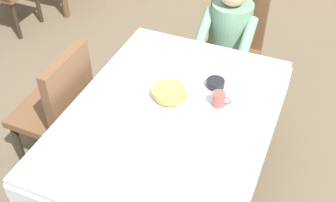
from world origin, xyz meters
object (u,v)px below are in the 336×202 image
object	(u,v)px
dining_table_main	(169,124)
breakfast_stack	(170,93)
chair_left_side	(60,105)
knife_right_of_plate	(199,109)
plate_breakfast	(170,97)
syrup_pitcher	(142,69)
spoon_near_edge	(142,129)
cup_coffee	(219,99)
fork_left_of_plate	(139,92)
diner_person	(229,35)
bowl_butter	(215,83)
chair_diner	(233,41)

from	to	relation	value
dining_table_main	breakfast_stack	bearing A→B (deg)	112.15
chair_left_side	breakfast_stack	world-z (taller)	chair_left_side
knife_right_of_plate	breakfast_stack	bearing A→B (deg)	87.53
plate_breakfast	syrup_pitcher	xyz separation A→B (m)	(-0.25, 0.15, 0.03)
syrup_pitcher	spoon_near_edge	bearing A→B (deg)	-64.20
syrup_pitcher	cup_coffee	bearing A→B (deg)	-10.03
plate_breakfast	spoon_near_edge	size ratio (longest dim) A/B	1.87
syrup_pitcher	fork_left_of_plate	bearing A→B (deg)	-69.83
breakfast_stack	knife_right_of_plate	distance (m)	0.20
breakfast_stack	syrup_pitcher	bearing A→B (deg)	148.76
diner_person	syrup_pitcher	distance (m)	0.83
plate_breakfast	cup_coffee	world-z (taller)	cup_coffee
fork_left_of_plate	bowl_butter	bearing A→B (deg)	-61.56
diner_person	spoon_near_edge	bearing A→B (deg)	83.77
breakfast_stack	cup_coffee	distance (m)	0.29
dining_table_main	chair_left_side	distance (m)	0.78
plate_breakfast	cup_coffee	bearing A→B (deg)	11.53
plate_breakfast	fork_left_of_plate	bearing A→B (deg)	-173.99
syrup_pitcher	breakfast_stack	bearing A→B (deg)	-31.24
chair_diner	syrup_pitcher	xyz separation A→B (m)	(-0.35, -0.91, 0.25)
dining_table_main	syrup_pitcher	world-z (taller)	syrup_pitcher
breakfast_stack	spoon_near_edge	distance (m)	0.30
cup_coffee	bowl_butter	world-z (taller)	cup_coffee
cup_coffee	bowl_butter	xyz separation A→B (m)	(-0.07, 0.15, -0.02)
breakfast_stack	fork_left_of_plate	world-z (taller)	breakfast_stack
plate_breakfast	bowl_butter	world-z (taller)	bowl_butter
diner_person	chair_left_side	world-z (taller)	diner_person
chair_diner	bowl_butter	size ratio (longest dim) A/B	8.45
plate_breakfast	cup_coffee	distance (m)	0.29
dining_table_main	cup_coffee	distance (m)	0.32
bowl_butter	chair_left_side	bearing A→B (deg)	-160.98
spoon_near_edge	breakfast_stack	bearing A→B (deg)	97.24
dining_table_main	chair_left_side	world-z (taller)	chair_left_side
syrup_pitcher	bowl_butter	bearing A→B (deg)	7.30
dining_table_main	plate_breakfast	size ratio (longest dim) A/B	5.44
knife_right_of_plate	plate_breakfast	bearing A→B (deg)	86.93
chair_diner	fork_left_of_plate	bearing A→B (deg)	75.27
bowl_butter	syrup_pitcher	size ratio (longest dim) A/B	1.38
chair_left_side	spoon_near_edge	world-z (taller)	chair_left_side
dining_table_main	diner_person	world-z (taller)	diner_person
diner_person	fork_left_of_plate	distance (m)	0.97
dining_table_main	bowl_butter	distance (m)	0.38
cup_coffee	plate_breakfast	bearing A→B (deg)	-168.47
breakfast_stack	plate_breakfast	bearing A→B (deg)	73.94
syrup_pitcher	dining_table_main	bearing A→B (deg)	-41.56
dining_table_main	bowl_butter	world-z (taller)	bowl_butter
syrup_pitcher	knife_right_of_plate	bearing A→B (deg)	-21.12
chair_left_side	cup_coffee	xyz separation A→B (m)	(1.01, 0.17, 0.25)
dining_table_main	knife_right_of_plate	bearing A→B (deg)	32.41
bowl_butter	syrup_pitcher	bearing A→B (deg)	-172.70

